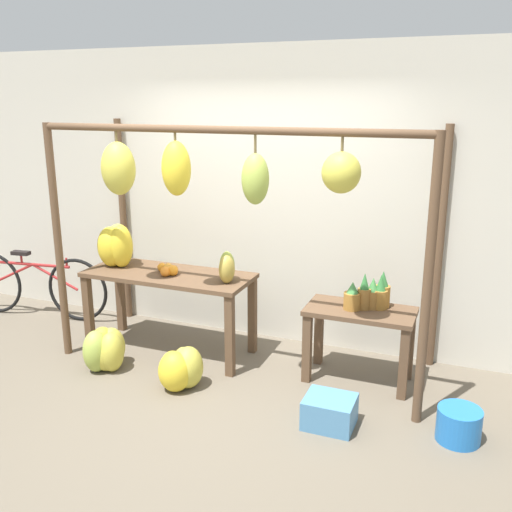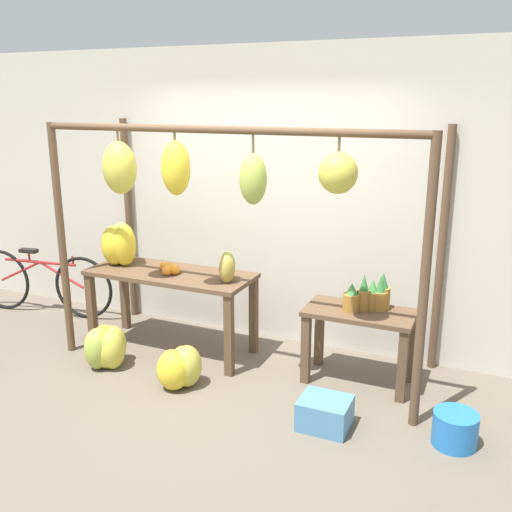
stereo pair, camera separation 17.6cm
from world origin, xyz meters
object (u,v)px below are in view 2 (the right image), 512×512
object	(u,v)px
fruit_crate_white	(325,413)
papaya_pile	(227,267)
blue_bucket	(455,429)
parked_bicycle	(42,282)
banana_pile_on_table	(120,244)
orange_pile	(171,269)
banana_pile_ground_left	(107,348)
pineapple_cluster	(370,296)
banana_pile_ground_right	(179,367)

from	to	relation	value
fruit_crate_white	papaya_pile	bearing A→B (deg)	148.96
blue_bucket	papaya_pile	distance (m)	2.22
fruit_crate_white	parked_bicycle	bearing A→B (deg)	165.19
banana_pile_on_table	parked_bicycle	size ratio (longest dim) A/B	0.24
orange_pile	fruit_crate_white	xyz separation A→B (m)	(1.69, -0.66, -0.71)
fruit_crate_white	blue_bucket	size ratio (longest dim) A/B	1.18
orange_pile	banana_pile_on_table	bearing A→B (deg)	173.27
banana_pile_ground_left	fruit_crate_white	xyz separation A→B (m)	(2.07, -0.16, -0.07)
banana_pile_ground_left	orange_pile	bearing A→B (deg)	52.81
banana_pile_on_table	fruit_crate_white	size ratio (longest dim) A/B	1.13
banana_pile_on_table	papaya_pile	bearing A→B (deg)	-2.90
pineapple_cluster	fruit_crate_white	world-z (taller)	pineapple_cluster
pineapple_cluster	orange_pile	bearing A→B (deg)	-174.74
parked_bicycle	banana_pile_on_table	bearing A→B (deg)	-9.28
banana_pile_on_table	fruit_crate_white	distance (m)	2.56
orange_pile	parked_bicycle	distance (m)	1.93
parked_bicycle	papaya_pile	xyz separation A→B (m)	(2.43, -0.26, 0.54)
orange_pile	papaya_pile	distance (m)	0.58
papaya_pile	banana_pile_ground_left	bearing A→B (deg)	-151.71
banana_pile_ground_left	blue_bucket	world-z (taller)	banana_pile_ground_left
parked_bicycle	blue_bucket	bearing A→B (deg)	-10.11
pineapple_cluster	banana_pile_ground_left	xyz separation A→B (m)	(-2.18, -0.67, -0.58)
banana_pile_ground_left	blue_bucket	xyz separation A→B (m)	(2.96, -0.01, -0.06)
banana_pile_on_table	pineapple_cluster	distance (m)	2.42
banana_pile_on_table	banana_pile_ground_left	world-z (taller)	banana_pile_on_table
papaya_pile	banana_pile_ground_right	bearing A→B (deg)	-106.56
banana_pile_ground_right	parked_bicycle	xyz separation A→B (m)	(-2.25, 0.84, 0.19)
fruit_crate_white	blue_bucket	xyz separation A→B (m)	(0.89, 0.15, 0.01)
blue_bucket	parked_bicycle	world-z (taller)	parked_bicycle
parked_bicycle	banana_pile_ground_left	bearing A→B (deg)	-27.89
banana_pile_on_table	banana_pile_ground_right	xyz separation A→B (m)	(1.01, -0.64, -0.80)
banana_pile_ground_right	papaya_pile	distance (m)	0.94
banana_pile_on_table	parked_bicycle	world-z (taller)	banana_pile_on_table
pineapple_cluster	papaya_pile	bearing A→B (deg)	-172.83
blue_bucket	papaya_pile	xyz separation A→B (m)	(-2.01, 0.53, 0.78)
orange_pile	papaya_pile	bearing A→B (deg)	1.14
banana_pile_on_table	banana_pile_ground_left	xyz separation A→B (m)	(0.22, -0.57, -0.79)
pineapple_cluster	blue_bucket	distance (m)	1.22
orange_pile	papaya_pile	world-z (taller)	papaya_pile
pineapple_cluster	fruit_crate_white	xyz separation A→B (m)	(-0.11, -0.83, -0.65)
banana_pile_ground_right	papaya_pile	xyz separation A→B (m)	(0.17, 0.58, 0.73)
banana_pile_on_table	fruit_crate_white	world-z (taller)	banana_pile_on_table
banana_pile_on_table	parked_bicycle	distance (m)	1.40
banana_pile_ground_left	parked_bicycle	size ratio (longest dim) A/B	0.27
orange_pile	blue_bucket	bearing A→B (deg)	-11.29
banana_pile_on_table	parked_bicycle	xyz separation A→B (m)	(-1.25, 0.20, -0.61)
orange_pile	banana_pile_ground_right	distance (m)	0.95
pineapple_cluster	papaya_pile	world-z (taller)	papaya_pile
blue_bucket	papaya_pile	world-z (taller)	papaya_pile
pineapple_cluster	banana_pile_ground_right	xyz separation A→B (m)	(-1.40, -0.73, -0.59)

